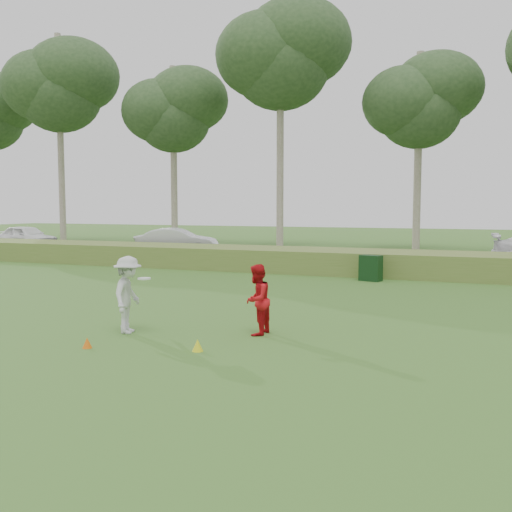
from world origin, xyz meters
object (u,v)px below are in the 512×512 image
at_px(cone_yellow, 198,345).
at_px(car_left, 27,237).
at_px(cone_orange, 87,343).
at_px(car_mid, 177,242).
at_px(utility_cabinet, 371,268).
at_px(player_white, 128,295).
at_px(player_red, 257,300).

xyz_separation_m(cone_yellow, car_left, (-21.06, 17.90, 0.67)).
xyz_separation_m(cone_orange, car_mid, (-8.27, 17.91, 0.67)).
height_order(utility_cabinet, car_left, car_left).
bearing_deg(cone_yellow, utility_cabinet, 84.22).
bearing_deg(car_left, cone_orange, -126.01).
relative_size(player_white, car_left, 0.38).
bearing_deg(car_mid, utility_cabinet, -136.37).
bearing_deg(utility_cabinet, cone_yellow, -81.13).
distance_m(player_white, car_mid, 18.47).
xyz_separation_m(player_white, car_left, (-19.00, 17.07, -0.02)).
relative_size(utility_cabinet, car_left, 0.22).
bearing_deg(utility_cabinet, player_white, -92.62).
height_order(player_white, cone_yellow, player_white).
bearing_deg(utility_cabinet, player_red, -79.09).
height_order(player_white, player_red, player_white).
height_order(player_red, cone_yellow, player_red).
height_order(cone_orange, car_left, car_left).
distance_m(player_white, utility_cabinet, 10.69).
distance_m(player_red, utility_cabinet, 9.40).
xyz_separation_m(player_white, player_red, (2.56, 0.83, -0.08)).
bearing_deg(car_mid, player_red, -162.86).
bearing_deg(car_left, utility_cabinet, -99.10).
distance_m(car_left, car_mid, 10.77).
relative_size(player_red, car_left, 0.34).
bearing_deg(cone_yellow, player_white, 157.96).
xyz_separation_m(player_white, cone_yellow, (2.05, -0.83, -0.69)).
height_order(cone_yellow, car_left, car_left).
xyz_separation_m(player_red, car_mid, (-10.80, 15.70, 0.04)).
distance_m(cone_orange, utility_cabinet, 12.01).
bearing_deg(utility_cabinet, car_mid, 165.66).
xyz_separation_m(player_red, cone_orange, (-2.53, -2.21, -0.63)).
distance_m(player_white, car_left, 25.54).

